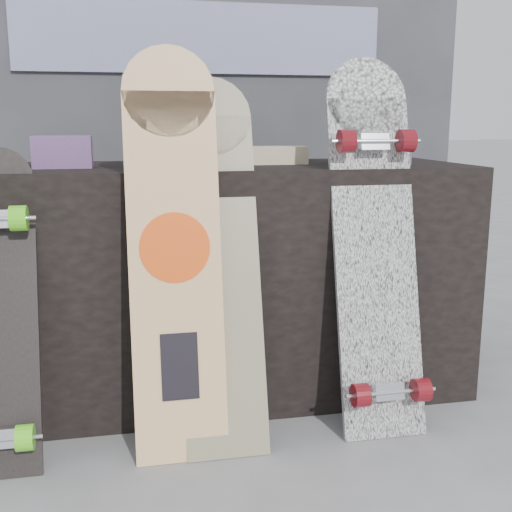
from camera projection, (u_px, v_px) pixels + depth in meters
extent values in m
plane|color=slate|center=(263.00, 453.00, 1.86)|extent=(60.00, 60.00, 0.00)
cube|color=black|center=(233.00, 279.00, 2.26)|extent=(1.60, 0.60, 0.80)
cube|color=#37363C|center=(200.00, 87.00, 2.93)|extent=(2.40, 0.20, 2.20)
cube|color=navy|center=(203.00, 38.00, 2.78)|extent=(1.60, 0.02, 0.30)
cube|color=#543164|center=(63.00, 152.00, 2.03)|extent=(0.18, 0.12, 0.10)
cube|color=#543164|center=(384.00, 146.00, 2.21)|extent=(0.14, 0.14, 0.12)
cube|color=#D1B78C|center=(274.00, 155.00, 2.21)|extent=(0.22, 0.10, 0.06)
cube|color=#CBBE89|center=(176.00, 277.00, 1.81)|extent=(0.26, 0.22, 1.03)
cylinder|color=#CBBE89|center=(168.00, 91.00, 1.80)|extent=(0.26, 0.07, 0.26)
cylinder|color=#FF4E10|center=(175.00, 248.00, 1.80)|extent=(0.20, 0.04, 0.20)
cube|color=black|center=(180.00, 367.00, 1.80)|extent=(0.10, 0.04, 0.19)
cube|color=beige|center=(220.00, 284.00, 1.87)|extent=(0.24, 0.30, 0.96)
cylinder|color=beige|center=(211.00, 116.00, 1.91)|extent=(0.24, 0.08, 0.23)
cube|color=white|center=(376.00, 266.00, 1.97)|extent=(0.26, 0.28, 1.02)
cylinder|color=white|center=(366.00, 99.00, 2.00)|extent=(0.26, 0.08, 0.26)
cube|color=silver|center=(388.00, 391.00, 1.92)|extent=(0.09, 0.04, 0.06)
cylinder|color=maroon|center=(360.00, 395.00, 1.88)|extent=(0.05, 0.07, 0.07)
cylinder|color=maroon|center=(421.00, 390.00, 1.92)|extent=(0.04, 0.07, 0.07)
cube|color=silver|center=(374.00, 142.00, 1.95)|extent=(0.09, 0.04, 0.06)
cylinder|color=maroon|center=(346.00, 141.00, 1.91)|extent=(0.05, 0.07, 0.07)
cylinder|color=maroon|center=(406.00, 141.00, 1.95)|extent=(0.04, 0.07, 0.07)
cube|color=black|center=(1.00, 328.00, 1.76)|extent=(0.20, 0.25, 0.78)
cube|color=silver|center=(1.00, 439.00, 1.70)|extent=(0.09, 0.04, 0.06)
cylinder|color=#5FE01F|center=(25.00, 438.00, 1.69)|extent=(0.04, 0.07, 0.07)
cylinder|color=#5FE01F|center=(19.00, 218.00, 1.74)|extent=(0.04, 0.07, 0.07)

